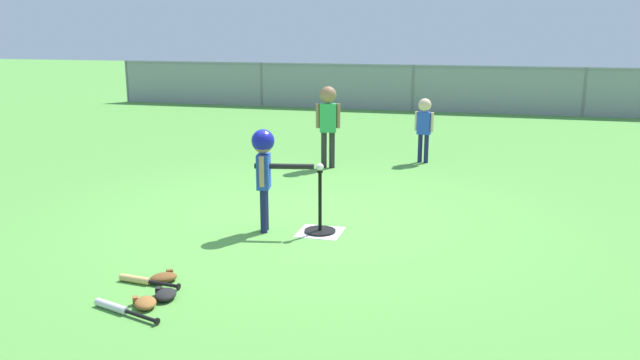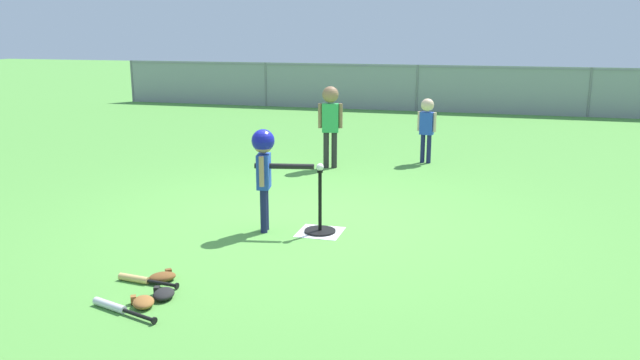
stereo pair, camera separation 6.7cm
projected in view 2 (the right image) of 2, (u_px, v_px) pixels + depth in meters
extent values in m
plane|color=#51933D|center=(307.00, 220.00, 6.90)|extent=(60.00, 60.00, 0.00)
cube|color=white|center=(320.00, 232.00, 6.48)|extent=(0.44, 0.44, 0.01)
cylinder|color=black|center=(320.00, 231.00, 6.47)|extent=(0.32, 0.32, 0.03)
cylinder|color=black|center=(320.00, 201.00, 6.40)|extent=(0.04, 0.04, 0.62)
cylinder|color=black|center=(320.00, 172.00, 6.33)|extent=(0.06, 0.06, 0.02)
sphere|color=white|center=(320.00, 167.00, 6.32)|extent=(0.07, 0.07, 0.07)
cylinder|color=#191E4C|center=(265.00, 208.00, 6.52)|extent=(0.07, 0.07, 0.45)
cylinder|color=#191E4C|center=(264.00, 211.00, 6.42)|extent=(0.07, 0.07, 0.45)
cube|color=#2347B7|center=(264.00, 171.00, 6.37)|extent=(0.16, 0.22, 0.35)
cylinder|color=tan|center=(266.00, 166.00, 6.49)|extent=(0.05, 0.05, 0.30)
cylinder|color=tan|center=(262.00, 172.00, 6.25)|extent=(0.05, 0.05, 0.30)
sphere|color=tan|center=(263.00, 143.00, 6.31)|extent=(0.20, 0.20, 0.20)
sphere|color=#141999|center=(263.00, 141.00, 6.30)|extent=(0.23, 0.23, 0.23)
cylinder|color=black|center=(284.00, 166.00, 6.34)|extent=(0.60, 0.17, 0.06)
cylinder|color=#262626|center=(334.00, 150.00, 9.40)|extent=(0.08, 0.08, 0.54)
cylinder|color=#262626|center=(326.00, 150.00, 9.41)|extent=(0.08, 0.08, 0.54)
cube|color=green|center=(330.00, 118.00, 9.29)|extent=(0.27, 0.19, 0.42)
cylinder|color=#8C6647|center=(341.00, 116.00, 9.28)|extent=(0.06, 0.06, 0.36)
cylinder|color=#8C6647|center=(320.00, 116.00, 9.29)|extent=(0.06, 0.06, 0.36)
sphere|color=#8C6647|center=(330.00, 95.00, 9.21)|extent=(0.24, 0.24, 0.24)
cylinder|color=#191E4C|center=(429.00, 149.00, 9.74)|extent=(0.07, 0.07, 0.44)
cylinder|color=#191E4C|center=(423.00, 148.00, 9.78)|extent=(0.07, 0.07, 0.44)
cube|color=#2347B7|center=(427.00, 123.00, 9.67)|extent=(0.21, 0.15, 0.34)
cylinder|color=beige|center=(435.00, 122.00, 9.61)|extent=(0.05, 0.05, 0.30)
cylinder|color=beige|center=(419.00, 121.00, 9.72)|extent=(0.05, 0.05, 0.30)
sphere|color=beige|center=(427.00, 105.00, 9.61)|extent=(0.20, 0.20, 0.20)
cylinder|color=silver|center=(110.00, 305.00, 4.70)|extent=(0.32, 0.15, 0.06)
cylinder|color=black|center=(139.00, 315.00, 4.54)|extent=(0.31, 0.12, 0.03)
cylinder|color=black|center=(154.00, 321.00, 4.46)|extent=(0.03, 0.05, 0.05)
cylinder|color=#DBB266|center=(134.00, 279.00, 5.20)|extent=(0.28, 0.09, 0.06)
cylinder|color=black|center=(162.00, 283.00, 5.10)|extent=(0.28, 0.06, 0.03)
cylinder|color=black|center=(177.00, 286.00, 5.05)|extent=(0.02, 0.05, 0.05)
ellipsoid|color=black|center=(164.00, 294.00, 4.89)|extent=(0.21, 0.25, 0.07)
cube|color=black|center=(157.00, 290.00, 4.95)|extent=(0.05, 0.06, 0.06)
ellipsoid|color=brown|center=(143.00, 302.00, 4.74)|extent=(0.25, 0.27, 0.07)
cube|color=brown|center=(133.00, 300.00, 4.78)|extent=(0.06, 0.06, 0.06)
ellipsoid|color=brown|center=(162.00, 277.00, 5.22)|extent=(0.27, 0.26, 0.07)
cube|color=brown|center=(169.00, 273.00, 5.31)|extent=(0.06, 0.06, 0.06)
cylinder|color=slate|center=(132.00, 81.00, 17.83)|extent=(0.06, 0.06, 1.15)
cylinder|color=slate|center=(266.00, 84.00, 16.79)|extent=(0.06, 0.06, 1.15)
cylinder|color=slate|center=(417.00, 88.00, 15.75)|extent=(0.06, 0.06, 1.15)
cylinder|color=slate|center=(590.00, 92.00, 14.71)|extent=(0.06, 0.06, 1.15)
cube|color=gray|center=(418.00, 67.00, 15.63)|extent=(16.00, 0.03, 0.03)
cube|color=gray|center=(417.00, 88.00, 15.75)|extent=(16.00, 0.01, 1.15)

